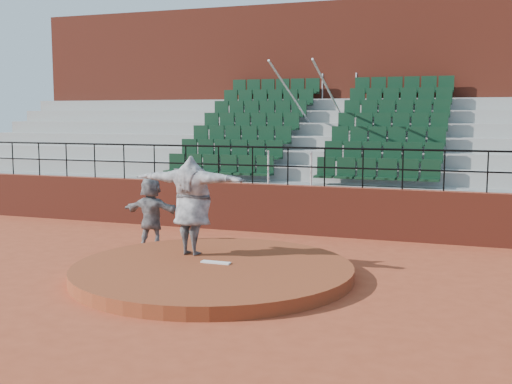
% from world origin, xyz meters
% --- Properties ---
extents(ground, '(90.00, 90.00, 0.00)m').
position_xyz_m(ground, '(0.00, 0.00, 0.00)').
color(ground, '#A04024').
rests_on(ground, ground).
extents(pitchers_mound, '(5.50, 5.50, 0.25)m').
position_xyz_m(pitchers_mound, '(0.00, 0.00, 0.12)').
color(pitchers_mound, brown).
rests_on(pitchers_mound, ground).
extents(pitching_rubber, '(0.60, 0.15, 0.03)m').
position_xyz_m(pitching_rubber, '(0.00, 0.15, 0.27)').
color(pitching_rubber, white).
rests_on(pitching_rubber, pitchers_mound).
extents(boundary_wall, '(24.00, 0.30, 1.30)m').
position_xyz_m(boundary_wall, '(0.00, 5.00, 0.65)').
color(boundary_wall, maroon).
rests_on(boundary_wall, ground).
extents(wall_railing, '(24.04, 0.05, 1.03)m').
position_xyz_m(wall_railing, '(0.00, 5.00, 2.03)').
color(wall_railing, black).
rests_on(wall_railing, boundary_wall).
extents(seating_deck, '(24.00, 5.97, 4.63)m').
position_xyz_m(seating_deck, '(0.00, 8.65, 1.44)').
color(seating_deck, gray).
rests_on(seating_deck, ground).
extents(press_box_facade, '(24.00, 3.00, 7.10)m').
position_xyz_m(press_box_facade, '(0.00, 12.60, 3.55)').
color(press_box_facade, maroon).
rests_on(press_box_facade, ground).
extents(pitcher, '(2.59, 0.84, 2.08)m').
position_xyz_m(pitcher, '(-0.79, 0.75, 1.29)').
color(pitcher, black).
rests_on(pitcher, pitchers_mound).
extents(fielder, '(1.60, 0.52, 1.72)m').
position_xyz_m(fielder, '(-2.46, 2.02, 0.86)').
color(fielder, black).
rests_on(fielder, ground).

